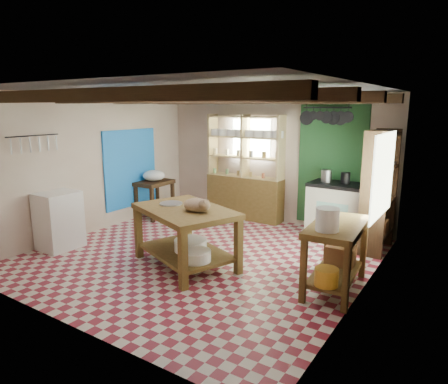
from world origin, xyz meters
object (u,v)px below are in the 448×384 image
Objects in this scene: work_table at (186,237)px; stove at (338,210)px; right_counter at (336,257)px; cat at (197,205)px; prep_table at (155,199)px; white_cabinet at (59,220)px.

work_table is 2.99m from stove.
right_counter is 2.02m from cat.
white_cabinet is at bearing -92.84° from prep_table.
cat is at bearing 11.90° from white_cabinet.
cat is at bearing -38.03° from prep_table.
work_table is 1.52× the size of stove.
work_table is at bearing -178.69° from cat.
stove is at bearing 81.84° from work_table.
stove reaches higher than work_table.
prep_table is 4.57m from right_counter.
right_counter is 2.96× the size of cat.
prep_table is 2.32m from white_cabinet.
work_table is 0.60m from cat.
white_cabinet is at bearing -138.70° from stove.
white_cabinet is (-0.02, -2.32, 0.08)m from prep_table.
stove is 0.82× the size of right_counter.
white_cabinet is at bearing -171.70° from right_counter.
cat is (2.51, 0.53, 0.50)m from white_cabinet.
right_counter reaches higher than work_table.
prep_table is at bearing 89.43° from white_cabinet.
white_cabinet is (-2.26, -0.58, 0.04)m from work_table.
right_counter is (4.38, -1.32, 0.05)m from prep_table.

